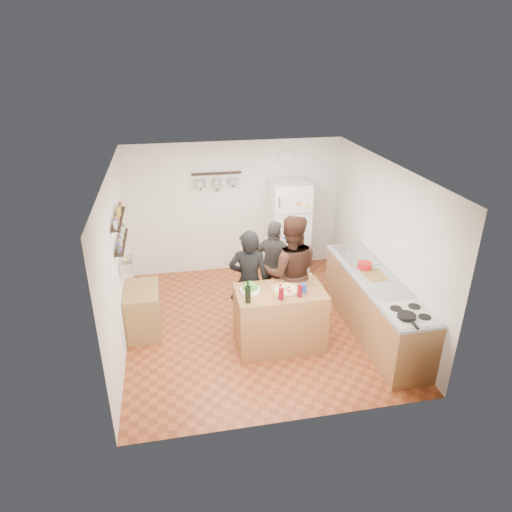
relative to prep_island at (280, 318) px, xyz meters
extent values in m
plane|color=brown|center=(-0.21, 0.60, -0.46)|extent=(4.20, 4.20, 0.00)
plane|color=white|center=(-0.21, 0.60, 2.04)|extent=(4.20, 4.20, 0.00)
plane|color=silver|center=(-0.21, 2.70, 0.79)|extent=(4.00, 0.00, 4.00)
plane|color=silver|center=(-2.21, 0.60, 0.79)|extent=(0.00, 4.20, 4.20)
plane|color=silver|center=(1.79, 0.60, 0.79)|extent=(0.00, 4.20, 4.20)
cube|color=brown|center=(0.00, 0.00, 0.00)|extent=(1.25, 0.72, 0.91)
cube|color=olive|center=(0.08, -0.02, 0.47)|extent=(0.42, 0.34, 0.02)
cylinder|color=beige|center=(0.08, -0.02, 0.48)|extent=(0.34, 0.34, 0.02)
cylinder|color=white|center=(-0.42, 0.05, 0.48)|extent=(0.28, 0.28, 0.06)
cylinder|color=black|center=(-0.50, -0.22, 0.57)|extent=(0.08, 0.08, 0.24)
cylinder|color=#580711|center=(-0.05, -0.24, 0.54)|extent=(0.07, 0.07, 0.17)
cylinder|color=#5A0711|center=(0.22, -0.20, 0.54)|extent=(0.07, 0.07, 0.16)
cylinder|color=olive|center=(0.45, 0.05, 0.54)|extent=(0.05, 0.05, 0.17)
cylinder|color=navy|center=(0.30, -0.12, 0.52)|extent=(0.08, 0.08, 0.14)
imported|color=black|center=(-0.36, 0.50, 0.37)|extent=(0.68, 0.54, 1.65)
imported|color=black|center=(0.28, 0.50, 0.46)|extent=(0.99, 0.83, 1.83)
imported|color=#322F2C|center=(0.17, 1.07, 0.31)|extent=(0.96, 0.79, 1.53)
cube|color=#9E7042|center=(1.49, 0.05, -0.01)|extent=(0.63, 2.63, 0.90)
cube|color=white|center=(1.49, -0.90, 0.46)|extent=(0.60, 0.62, 0.02)
cylinder|color=black|center=(1.39, -1.00, 0.49)|extent=(0.23, 0.23, 0.04)
cube|color=silver|center=(1.49, 0.90, 0.46)|extent=(0.50, 0.80, 0.03)
cube|color=olive|center=(1.49, 0.16, 0.46)|extent=(0.30, 0.40, 0.02)
cylinder|color=#AB1315|center=(1.44, 0.43, 0.51)|extent=(0.22, 0.22, 0.09)
cube|color=white|center=(0.74, 2.35, 0.45)|extent=(0.70, 0.68, 1.80)
cylinder|color=silver|center=(0.74, 2.68, 1.69)|extent=(0.30, 0.03, 0.30)
cube|color=black|center=(-2.14, 0.80, 1.04)|extent=(0.12, 1.00, 0.02)
cube|color=black|center=(-2.14, 0.80, 1.40)|extent=(0.12, 1.00, 0.02)
cube|color=silver|center=(-2.11, 0.80, 0.69)|extent=(0.18, 0.35, 0.14)
cube|color=olive|center=(-1.95, 0.75, -0.09)|extent=(0.50, 0.80, 0.73)
cube|color=black|center=(-0.56, 2.60, 1.49)|extent=(0.90, 0.04, 0.04)
camera|label=1|loc=(-1.41, -5.42, 3.58)|focal=32.00mm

